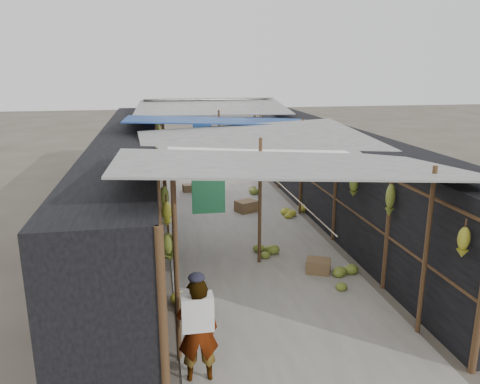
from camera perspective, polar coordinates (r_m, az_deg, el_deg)
ground at (r=7.23m, az=7.78°, el=-17.98°), size 80.00×80.00×0.00m
aisle_slab at (r=13.00m, az=-1.00°, el=-2.48°), size 3.60×16.00×0.02m
stall_left at (r=12.57m, az=-13.27°, el=1.89°), size 1.40×15.00×2.30m
stall_right at (r=13.40m, az=10.47°, el=2.84°), size 1.40×15.00×2.30m
crate_near at (r=9.40m, az=9.52°, el=-8.93°), size 0.57×0.53×0.28m
crate_mid at (r=13.00m, az=0.76°, el=-1.77°), size 0.67×0.62×0.32m
crate_back at (r=15.19m, az=-6.22°, el=0.47°), size 0.44×0.38×0.25m
black_basin at (r=17.48m, az=2.08°, el=2.38°), size 0.62×0.62×0.19m
vendor_elderly at (r=6.16m, az=-5.17°, el=-16.44°), size 0.52×0.35×1.43m
shopper_blue at (r=14.68m, az=-4.09°, el=3.08°), size 0.98×0.83×1.78m
vendor_seated at (r=16.79m, az=1.40°, el=3.06°), size 0.41×0.61×0.88m
market_canopy at (r=12.82m, az=-1.18°, el=8.24°), size 5.62×15.20×2.77m
hanging_bananas at (r=12.80m, az=-1.54°, el=4.74°), size 3.95×14.41×0.81m
floor_bananas at (r=12.52m, az=3.10°, el=-2.55°), size 3.83×10.30×0.34m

